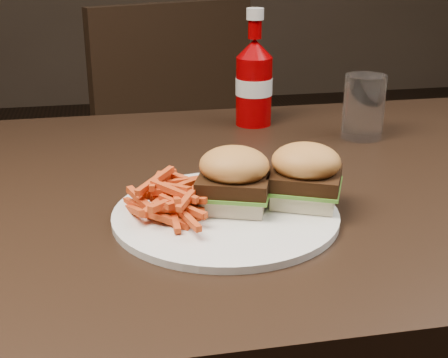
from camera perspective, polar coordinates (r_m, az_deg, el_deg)
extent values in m
cube|color=black|center=(0.94, 5.71, -0.86)|extent=(1.20, 0.80, 0.04)
cube|color=black|center=(1.89, -7.41, 0.85)|extent=(0.61, 0.61, 0.04)
cylinder|color=white|center=(0.79, 0.14, -3.29)|extent=(0.29, 0.29, 0.01)
cube|color=beige|center=(0.80, 0.92, -1.87)|extent=(0.10, 0.10, 0.02)
cube|color=beige|center=(0.82, 7.36, -1.47)|extent=(0.10, 0.10, 0.02)
cylinder|color=#880002|center=(1.18, 2.74, 7.83)|extent=(0.09, 0.09, 0.14)
cylinder|color=white|center=(1.13, 12.65, 6.43)|extent=(0.08, 0.08, 0.11)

